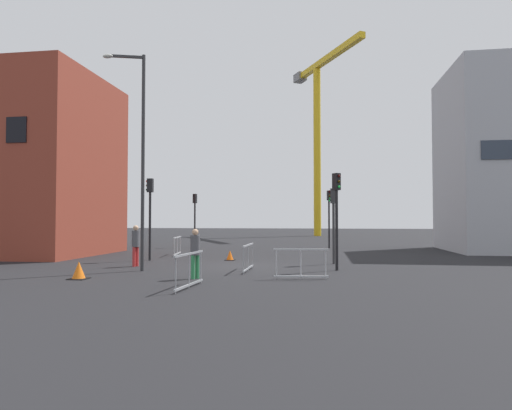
% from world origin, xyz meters
% --- Properties ---
extents(ground, '(160.00, 160.00, 0.00)m').
position_xyz_m(ground, '(0.00, 0.00, 0.00)').
color(ground, black).
extents(brick_building, '(10.92, 8.18, 10.52)m').
position_xyz_m(brick_building, '(-14.78, 4.49, 5.26)').
color(brick_building, brown).
rests_on(brick_building, ground).
extents(construction_crane, '(8.42, 14.52, 22.05)m').
position_xyz_m(construction_crane, '(3.31, 36.05, 14.54)').
color(construction_crane, gold).
rests_on(construction_crane, ground).
extents(streetlamp_tall, '(1.67, 0.59, 8.91)m').
position_xyz_m(streetlamp_tall, '(-3.83, -2.43, 5.11)').
color(streetlamp_tall, '#2D2D30').
rests_on(streetlamp_tall, ground).
extents(traffic_light_island, '(0.31, 0.39, 4.19)m').
position_xyz_m(traffic_light_island, '(4.16, 12.98, 2.80)').
color(traffic_light_island, black).
rests_on(traffic_light_island, ground).
extents(traffic_light_median, '(0.38, 0.26, 3.56)m').
position_xyz_m(traffic_light_median, '(4.15, 1.58, 2.42)').
color(traffic_light_median, '#2D2D30').
rests_on(traffic_light_median, ground).
extents(traffic_light_corner, '(0.36, 0.38, 4.01)m').
position_xyz_m(traffic_light_corner, '(4.21, -1.10, 2.69)').
color(traffic_light_corner, black).
rests_on(traffic_light_corner, ground).
extents(traffic_light_verge, '(0.28, 0.38, 4.02)m').
position_xyz_m(traffic_light_verge, '(-5.86, 12.77, 2.70)').
color(traffic_light_verge, black).
rests_on(traffic_light_verge, ground).
extents(traffic_light_near, '(0.37, 0.24, 4.19)m').
position_xyz_m(traffic_light_near, '(-5.11, 2.00, 2.80)').
color(traffic_light_near, black).
rests_on(traffic_light_near, ground).
extents(pedestrian_walking, '(0.34, 0.34, 1.76)m').
position_xyz_m(pedestrian_walking, '(-0.86, -4.38, 1.03)').
color(pedestrian_walking, '#2D844C').
rests_on(pedestrian_walking, ground).
extents(pedestrian_waiting, '(0.34, 0.34, 1.84)m').
position_xyz_m(pedestrian_waiting, '(-4.63, -0.82, 1.08)').
color(pedestrian_waiting, red).
rests_on(pedestrian_waiting, ground).
extents(safety_barrier_mid_span, '(0.23, 2.32, 1.08)m').
position_xyz_m(safety_barrier_mid_span, '(-0.44, -6.47, 0.56)').
color(safety_barrier_mid_span, gray).
rests_on(safety_barrier_mid_span, ground).
extents(safety_barrier_rear, '(0.36, 2.16, 1.08)m').
position_xyz_m(safety_barrier_rear, '(-4.73, 5.29, 0.56)').
color(safety_barrier_rear, '#B2B5BA').
rests_on(safety_barrier_rear, ground).
extents(safety_barrier_left_run, '(1.92, 0.26, 1.08)m').
position_xyz_m(safety_barrier_left_run, '(2.86, -3.94, 0.56)').
color(safety_barrier_left_run, '#B2B5BA').
rests_on(safety_barrier_left_run, ground).
extents(safety_barrier_front, '(0.07, 2.41, 1.08)m').
position_xyz_m(safety_barrier_front, '(0.62, -1.78, 0.56)').
color(safety_barrier_front, gray).
rests_on(safety_barrier_front, ground).
extents(traffic_cone_striped, '(0.61, 0.61, 0.62)m').
position_xyz_m(traffic_cone_striped, '(-4.89, -5.05, 0.29)').
color(traffic_cone_striped, black).
rests_on(traffic_cone_striped, ground).
extents(traffic_cone_orange, '(0.50, 0.50, 0.51)m').
position_xyz_m(traffic_cone_orange, '(-1.06, 2.68, 0.23)').
color(traffic_cone_orange, black).
rests_on(traffic_cone_orange, ground).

